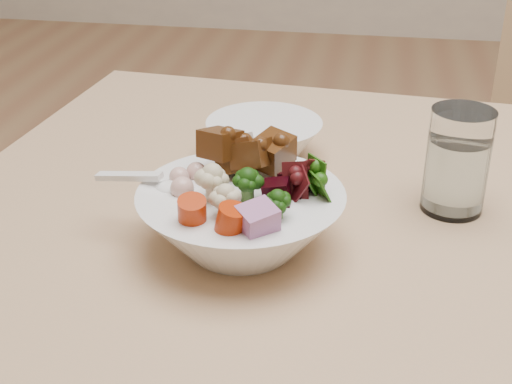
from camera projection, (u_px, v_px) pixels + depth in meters
food_bowl at (243, 215)px, 0.69m from camera, size 0.20×0.20×0.11m
soup_spoon at (162, 185)px, 0.69m from camera, size 0.10×0.04×0.02m
water_glass at (457, 165)px, 0.75m from camera, size 0.07×0.07×0.11m
side_bowl at (264, 140)px, 0.88m from camera, size 0.14×0.14×0.05m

